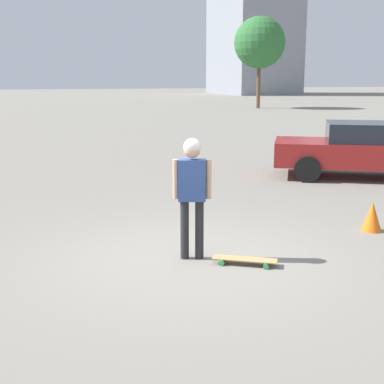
{
  "coord_description": "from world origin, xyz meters",
  "views": [
    {
      "loc": [
        2.51,
        7.08,
        2.63
      ],
      "look_at": [
        0.0,
        0.0,
        1.0
      ],
      "focal_mm": 50.0,
      "sensor_mm": 36.0,
      "label": 1
    }
  ],
  "objects_px": {
    "car_parked_near": "(362,149)",
    "traffic_cone": "(372,217)",
    "skateboard": "(245,260)",
    "person": "(192,184)"
  },
  "relations": [
    {
      "from": "skateboard",
      "to": "traffic_cone",
      "type": "relative_size",
      "value": 1.73
    },
    {
      "from": "person",
      "to": "traffic_cone",
      "type": "xyz_separation_m",
      "value": [
        -3.42,
        -0.3,
        -0.86
      ]
    },
    {
      "from": "traffic_cone",
      "to": "skateboard",
      "type": "bearing_deg",
      "value": 16.25
    },
    {
      "from": "skateboard",
      "to": "car_parked_near",
      "type": "height_order",
      "value": "car_parked_near"
    },
    {
      "from": "car_parked_near",
      "to": "skateboard",
      "type": "bearing_deg",
      "value": 71.68
    },
    {
      "from": "skateboard",
      "to": "traffic_cone",
      "type": "bearing_deg",
      "value": -131.59
    },
    {
      "from": "skateboard",
      "to": "car_parked_near",
      "type": "bearing_deg",
      "value": -106.33
    },
    {
      "from": "person",
      "to": "traffic_cone",
      "type": "bearing_deg",
      "value": 25.43
    },
    {
      "from": "car_parked_near",
      "to": "traffic_cone",
      "type": "height_order",
      "value": "car_parked_near"
    },
    {
      "from": "skateboard",
      "to": "traffic_cone",
      "type": "distance_m",
      "value": 2.93
    }
  ]
}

